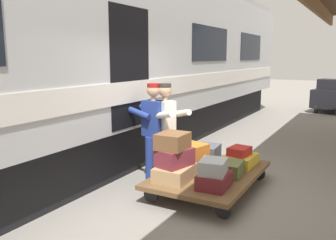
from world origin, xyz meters
TOP-DOWN VIEW (x-y plane):
  - ground_plane at (0.00, 0.00)m, footprint 60.00×60.00m
  - train_car at (3.28, -0.00)m, footprint 3.03×19.79m
  - luggage_cart at (0.41, -0.19)m, footprint 1.41×2.18m
  - suitcase_navy_fabric at (0.73, -0.19)m, footprint 0.46×0.51m
  - suitcase_maroon_trunk at (0.09, 0.41)m, footprint 0.44×0.56m
  - suitcase_tan_vintage at (0.73, 0.41)m, footprint 0.50×0.64m
  - suitcase_yellow_case at (0.09, -0.79)m, footprint 0.48×0.61m
  - suitcase_slate_roller at (0.73, -0.79)m, footprint 0.47×0.52m
  - suitcase_olive_duffel at (0.09, -0.19)m, footprint 0.44×0.52m
  - suitcase_red_plastic at (0.10, -0.75)m, footprint 0.35×0.41m
  - suitcase_burgundy_valise at (0.74, 0.39)m, footprint 0.48×0.60m
  - suitcase_brown_leather at (0.77, 0.40)m, footprint 0.42×0.48m
  - suitcase_orange_carryall at (0.70, -0.18)m, footprint 0.46×0.47m
  - suitcase_gray_aluminum at (0.10, 0.43)m, footprint 0.42×0.47m
  - porter_in_overalls at (1.40, -0.06)m, footprint 0.70×0.49m
  - porter_by_door at (1.19, -0.14)m, footprint 0.74×0.63m
  - baggage_tug at (-0.53, -10.14)m, footprint 1.42×1.89m

SIDE VIEW (x-z plane):
  - ground_plane at x=0.00m, z-range 0.00..0.00m
  - luggage_cart at x=0.41m, z-range 0.11..0.41m
  - suitcase_yellow_case at x=0.09m, z-range 0.30..0.49m
  - suitcase_navy_fabric at x=0.73m, z-range 0.30..0.50m
  - suitcase_maroon_trunk at x=0.09m, z-range 0.30..0.51m
  - suitcase_tan_vintage at x=0.73m, z-range 0.30..0.52m
  - suitcase_olive_duffel at x=0.09m, z-range 0.30..0.52m
  - suitcase_slate_roller at x=0.73m, z-range 0.30..0.58m
  - suitcase_red_plastic at x=0.10m, z-range 0.49..0.63m
  - suitcase_gray_aluminum at x=0.10m, z-range 0.51..0.71m
  - suitcase_orange_carryall at x=0.70m, z-range 0.50..0.73m
  - baggage_tug at x=-0.53m, z-range -0.02..1.28m
  - suitcase_burgundy_valise at x=0.74m, z-range 0.52..0.78m
  - suitcase_brown_leather at x=0.77m, z-range 0.78..1.02m
  - porter_in_overalls at x=1.40m, z-range 0.07..1.78m
  - porter_by_door at x=1.19m, z-range 0.07..1.78m
  - train_car at x=3.28m, z-range 0.06..4.06m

